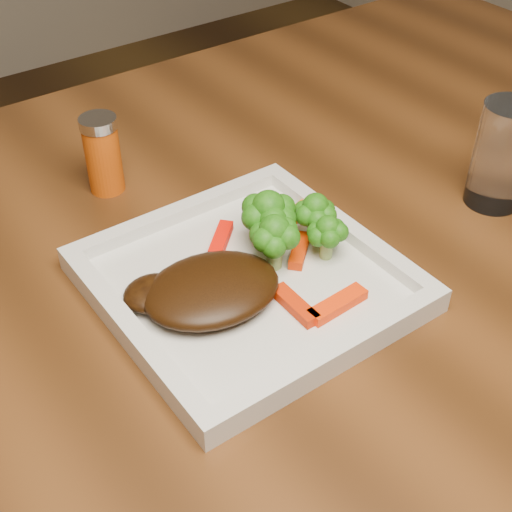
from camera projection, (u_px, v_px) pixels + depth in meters
dining_table at (229, 471)px, 0.97m from camera, size 1.60×0.90×0.75m
plate at (248, 285)px, 0.69m from camera, size 0.27×0.27×0.01m
steak at (212, 289)px, 0.65m from camera, size 0.14×0.12×0.03m
broccoli_0 at (268, 219)px, 0.70m from camera, size 0.06×0.06×0.07m
broccoli_1 at (315, 213)px, 0.72m from camera, size 0.06×0.06×0.06m
broccoli_2 at (328, 233)px, 0.69m from camera, size 0.06×0.06×0.06m
broccoli_3 at (274, 241)px, 0.68m from camera, size 0.07×0.07×0.06m
carrot_0 at (338, 304)px, 0.65m from camera, size 0.06×0.02×0.01m
carrot_2 at (295, 305)px, 0.65m from camera, size 0.02×0.06×0.01m
carrot_3 at (298, 213)px, 0.76m from camera, size 0.06×0.03×0.01m
carrot_4 at (221, 239)px, 0.73m from camera, size 0.05×0.05×0.01m
carrot_6 at (299, 250)px, 0.71m from camera, size 0.05×0.04×0.01m
spice_shaker at (103, 155)px, 0.80m from camera, size 0.05×0.05×0.09m
drinking_glass at (502, 155)px, 0.77m from camera, size 0.08×0.08×0.12m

